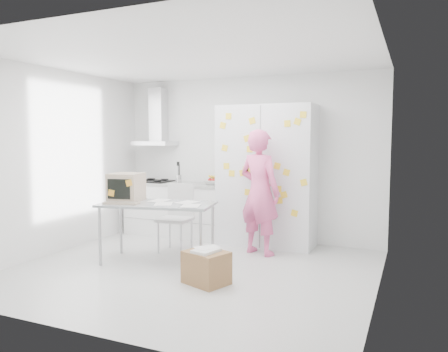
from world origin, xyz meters
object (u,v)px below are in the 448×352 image
at_px(desk, 137,195).
at_px(cardboard_box, 206,267).
at_px(person, 260,192).
at_px(chair, 177,213).

distance_m(desk, cardboard_box, 1.57).
relative_size(person, cardboard_box, 3.14).
bearing_deg(chair, cardboard_box, -51.69).
bearing_deg(person, cardboard_box, 102.97).
height_order(desk, chair, desk).
relative_size(desk, cardboard_box, 2.82).
distance_m(chair, cardboard_box, 1.63).
distance_m(desk, chair, 0.80).
bearing_deg(person, desk, 52.45).
height_order(person, cardboard_box, person).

